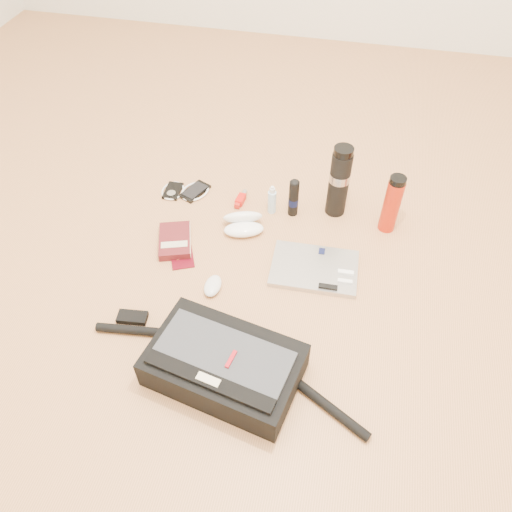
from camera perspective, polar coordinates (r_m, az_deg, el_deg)
name	(u,v)px	position (r m, az deg, el deg)	size (l,w,h in m)	color
ground	(247,292)	(1.69, -1.05, -4.18)	(4.00, 4.00, 0.00)	tan
messenger_bag	(223,365)	(1.47, -3.74, -12.27)	(0.87, 0.34, 0.12)	black
laptop	(315,269)	(1.76, 6.72, -1.43)	(0.31, 0.22, 0.03)	#A9A9AB
book	(175,241)	(1.85, -9.22, 1.74)	(0.16, 0.20, 0.03)	#4E1317
passport	(182,257)	(1.81, -8.44, -0.14)	(0.12, 0.13, 0.01)	#4D040F
mouse	(213,286)	(1.69, -4.97, -3.41)	(0.06, 0.10, 0.03)	silver
sunglasses_case	(243,223)	(1.87, -1.47, 3.75)	(0.18, 0.17, 0.09)	white
ipod	(173,191)	(2.08, -9.48, 7.36)	(0.09, 0.11, 0.01)	black
phone	(195,191)	(2.07, -6.99, 7.36)	(0.13, 0.14, 0.01)	black
inhaler	(241,199)	(2.00, -1.74, 6.53)	(0.03, 0.10, 0.03)	red
spray_bottle	(272,201)	(1.93, 1.84, 6.32)	(0.03, 0.03, 0.12)	#AED3EF
aerosol_can	(294,198)	(1.91, 4.32, 6.68)	(0.04, 0.04, 0.16)	black
thermos_black	(339,181)	(1.90, 9.48, 8.43)	(0.08, 0.08, 0.30)	black
thermos_red	(392,204)	(1.89, 15.26, 5.74)	(0.06, 0.06, 0.24)	#AB210D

